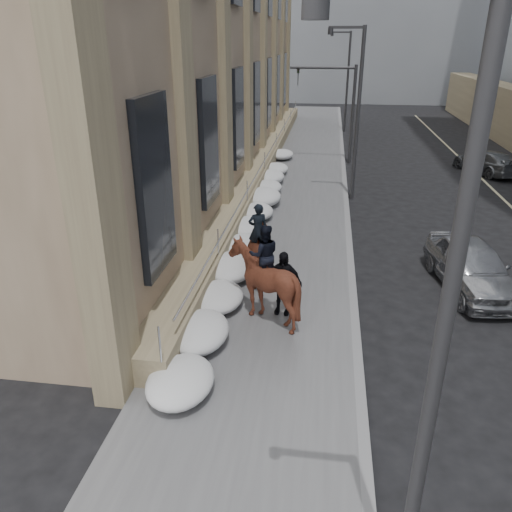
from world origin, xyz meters
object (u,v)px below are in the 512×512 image
at_px(mounted_horse_left, 262,253).
at_px(car_silver, 472,266).
at_px(car_grey, 487,162).
at_px(pedestrian, 283,283).
at_px(mounted_horse_right, 263,280).

distance_m(mounted_horse_left, car_silver, 6.70).
xyz_separation_m(car_silver, car_grey, (4.70, 15.90, -0.11)).
bearing_deg(mounted_horse_left, car_silver, 166.84).
bearing_deg(car_grey, pedestrian, 36.49).
relative_size(mounted_horse_left, car_grey, 0.55).
bearing_deg(mounted_horse_left, car_grey, -142.91).
distance_m(pedestrian, car_silver, 6.37).
height_order(mounted_horse_left, car_grey, mounted_horse_left).
xyz_separation_m(mounted_horse_left, pedestrian, (0.85, -1.98, -0.04)).
bearing_deg(car_grey, mounted_horse_right, 35.86).
xyz_separation_m(pedestrian, car_grey, (10.52, 18.49, -0.40)).
bearing_deg(mounted_horse_right, pedestrian, -156.01).
xyz_separation_m(mounted_horse_right, pedestrian, (0.50, 0.39, -0.25)).
height_order(mounted_horse_right, pedestrian, mounted_horse_right).
bearing_deg(car_grey, mounted_horse_left, 31.59).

